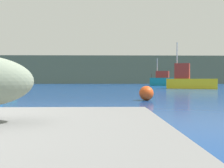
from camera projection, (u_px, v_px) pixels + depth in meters
name	position (u px, v px, depth m)	size (l,w,h in m)	color
hillside_backdrop	(98.00, 70.00, 64.24)	(140.00, 11.78, 6.48)	#5B664C
fishing_boat_yellow	(189.00, 80.00, 28.63)	(5.51, 3.42, 5.23)	yellow
fishing_boat_teal	(166.00, 80.00, 42.44)	(5.62, 3.51, 4.52)	teal
mooring_buoy	(146.00, 93.00, 12.70)	(0.72, 0.72, 0.72)	#E54C19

